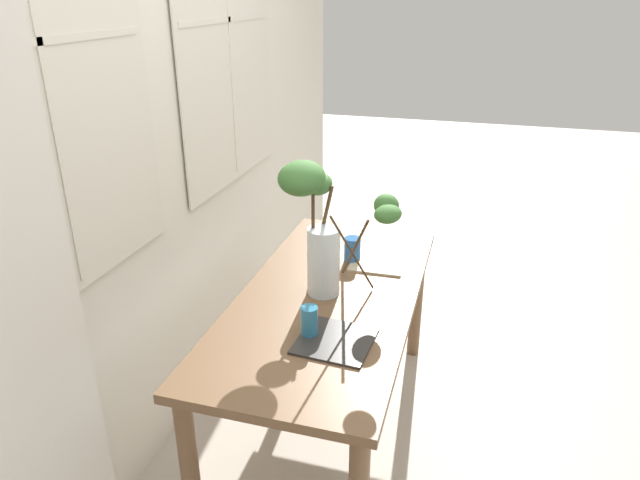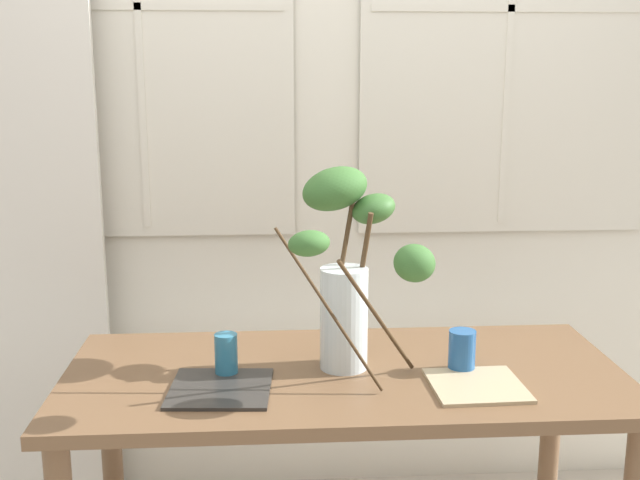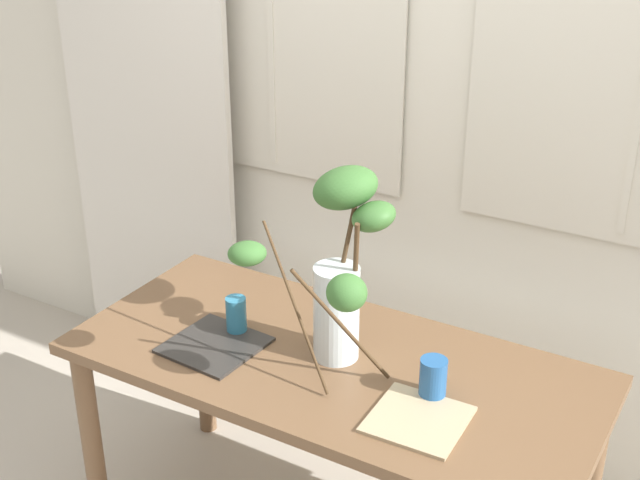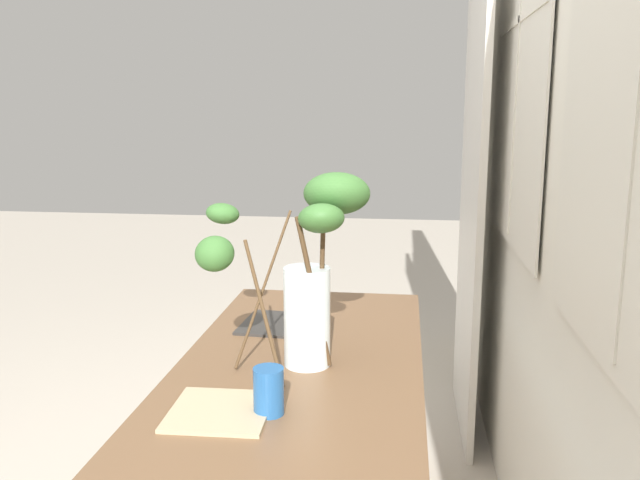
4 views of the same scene
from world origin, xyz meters
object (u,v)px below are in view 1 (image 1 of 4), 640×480
object	(u,v)px
drinking_glass_blue_right	(352,250)
vase_with_branches	(324,226)
dining_table	(329,314)
plate_square_right	(378,262)
drinking_glass_blue_left	(309,322)
plate_square_left	(335,341)

from	to	relation	value
drinking_glass_blue_right	vase_with_branches	bearing A→B (deg)	171.75
dining_table	vase_with_branches	size ratio (longest dim) A/B	2.67
dining_table	plate_square_right	world-z (taller)	plate_square_right
vase_with_branches	dining_table	bearing A→B (deg)	-112.99
drinking_glass_blue_left	plate_square_right	bearing A→B (deg)	-10.75
dining_table	drinking_glass_blue_left	size ratio (longest dim) A/B	13.06
drinking_glass_blue_right	plate_square_right	distance (m)	0.13
vase_with_branches	plate_square_right	bearing A→B (deg)	-26.71
drinking_glass_blue_right	plate_square_left	bearing A→B (deg)	-171.99
vase_with_branches	drinking_glass_blue_left	size ratio (longest dim) A/B	4.90
dining_table	vase_with_branches	bearing A→B (deg)	67.01
dining_table	plate_square_left	xyz separation A→B (m)	(-0.34, -0.12, 0.10)
plate_square_left	drinking_glass_blue_left	bearing A→B (deg)	83.64
drinking_glass_blue_left	plate_square_left	distance (m)	0.12
vase_with_branches	drinking_glass_blue_left	distance (m)	0.41
vase_with_branches	plate_square_left	distance (m)	0.48
dining_table	plate_square_left	world-z (taller)	plate_square_left
drinking_glass_blue_left	plate_square_left	size ratio (longest dim) A/B	0.46
drinking_glass_blue_left	drinking_glass_blue_right	size ratio (longest dim) A/B	1.02
vase_with_branches	drinking_glass_blue_left	bearing A→B (deg)	-173.40
plate_square_left	dining_table	bearing A→B (deg)	18.99
vase_with_branches	plate_square_left	size ratio (longest dim) A/B	2.23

